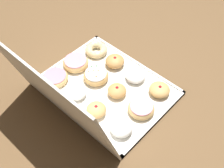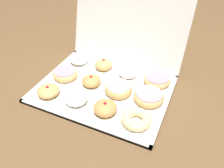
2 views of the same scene
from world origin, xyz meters
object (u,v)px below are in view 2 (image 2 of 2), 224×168
jelly_filled_donut_0 (48,91)px  pink_frosted_donut_7 (149,97)px  pink_frosted_donut_4 (65,74)px  cruller_donut_3 (136,119)px  pink_frosted_donut_11 (157,80)px  powdered_filled_donut_1 (76,99)px  jelly_filled_donut_5 (91,81)px  jelly_filled_donut_9 (104,64)px  sprinkle_donut_6 (119,88)px  powdered_filled_donut_8 (79,59)px  jelly_filled_donut_2 (105,108)px  powdered_filled_donut_10 (128,72)px  donut_box (104,89)px

jelly_filled_donut_0 → pink_frosted_donut_7: bearing=19.3°
pink_frosted_donut_7 → pink_frosted_donut_4: bearing=-178.8°
jelly_filled_donut_0 → cruller_donut_3: jelly_filled_donut_0 is taller
jelly_filled_donut_0 → pink_frosted_donut_11: jelly_filled_donut_0 is taller
powdered_filled_donut_1 → cruller_donut_3: powdered_filled_donut_1 is taller
jelly_filled_donut_5 → pink_frosted_donut_11: 0.29m
jelly_filled_donut_9 → pink_frosted_donut_4: bearing=-133.5°
sprinkle_donut_6 → jelly_filled_donut_0: bearing=-152.5°
sprinkle_donut_6 → powdered_filled_donut_8: powdered_filled_donut_8 is taller
cruller_donut_3 → pink_frosted_donut_7: size_ratio=0.91×
pink_frosted_donut_4 → jelly_filled_donut_9: size_ratio=1.35×
pink_frosted_donut_4 → jelly_filled_donut_9: (0.13, 0.14, 0.00)m
jelly_filled_donut_2 → powdered_filled_donut_10: (-0.01, 0.25, -0.00)m
jelly_filled_donut_2 → pink_frosted_donut_11: jelly_filled_donut_2 is taller
powdered_filled_donut_10 → pink_frosted_donut_11: size_ratio=0.71×
cruller_donut_3 → jelly_filled_donut_5: bearing=153.8°
jelly_filled_donut_0 → jelly_filled_donut_2: size_ratio=1.01×
jelly_filled_donut_5 → jelly_filled_donut_9: (-0.01, 0.14, 0.00)m
cruller_donut_3 → jelly_filled_donut_9: bearing=134.7°
pink_frosted_donut_7 → sprinkle_donut_6: bearing=-179.6°
pink_frosted_donut_4 → powdered_filled_donut_1: bearing=-42.1°
jelly_filled_donut_2 → powdered_filled_donut_1: bearing=179.0°
jelly_filled_donut_2 → pink_frosted_donut_11: (0.13, 0.26, -0.00)m
jelly_filled_donut_2 → jelly_filled_donut_5: bearing=135.8°
jelly_filled_donut_0 → pink_frosted_donut_7: 0.41m
jelly_filled_donut_0 → powdered_filled_donut_8: size_ratio=1.04×
jelly_filled_donut_5 → pink_frosted_donut_7: (0.26, 0.01, -0.00)m
donut_box → jelly_filled_donut_2: jelly_filled_donut_2 is taller
powdered_filled_donut_10 → powdered_filled_donut_1: bearing=-116.5°
jelly_filled_donut_0 → powdered_filled_donut_1: jelly_filled_donut_0 is taller
powdered_filled_donut_1 → jelly_filled_donut_5: size_ratio=1.10×
powdered_filled_donut_1 → jelly_filled_donut_9: jelly_filled_donut_9 is taller
jelly_filled_donut_2 → sprinkle_donut_6: size_ratio=0.79×
powdered_filled_donut_1 → powdered_filled_donut_8: (-0.14, 0.25, 0.00)m
cruller_donut_3 → jelly_filled_donut_9: jelly_filled_donut_9 is taller
jelly_filled_donut_2 → powdered_filled_donut_8: 0.37m
pink_frosted_donut_4 → powdered_filled_donut_10: size_ratio=1.34×
pink_frosted_donut_4 → sprinkle_donut_6: 0.26m
jelly_filled_donut_2 → cruller_donut_3: (0.12, -0.00, -0.00)m
pink_frosted_donut_4 → powdered_filled_donut_8: bearing=91.4°
donut_box → jelly_filled_donut_9: bearing=116.1°
donut_box → jelly_filled_donut_5: jelly_filled_donut_5 is taller
cruller_donut_3 → pink_frosted_donut_7: pink_frosted_donut_7 is taller
powdered_filled_donut_1 → cruller_donut_3: bearing=-0.6°
powdered_filled_donut_8 → cruller_donut_3: bearing=-33.0°
jelly_filled_donut_5 → pink_frosted_donut_11: jelly_filled_donut_5 is taller
pink_frosted_donut_4 → jelly_filled_donut_9: 0.19m
jelly_filled_donut_5 → pink_frosted_donut_4: bearing=-179.7°
jelly_filled_donut_9 → pink_frosted_donut_11: 0.26m
donut_box → powdered_filled_donut_1: 0.14m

